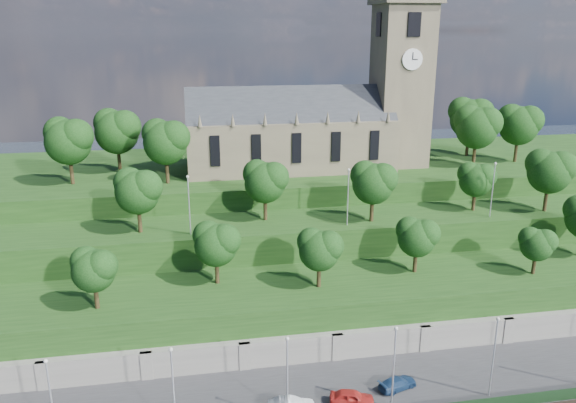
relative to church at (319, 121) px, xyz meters
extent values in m
cube|color=#2D2D30|center=(-0.79, -39.98, -21.52)|extent=(160.00, 12.00, 2.00)
cube|color=slate|center=(-0.79, -33.98, -20.02)|extent=(160.00, 2.00, 5.00)
cube|color=slate|center=(-35.79, -34.78, -20.02)|extent=(1.20, 0.60, 5.00)
cube|color=slate|center=(-25.79, -34.78, -20.02)|extent=(1.20, 0.60, 5.00)
cube|color=slate|center=(-15.79, -34.78, -20.02)|extent=(1.20, 0.60, 5.00)
cube|color=slate|center=(-5.79, -34.78, -20.02)|extent=(1.20, 0.60, 5.00)
cube|color=slate|center=(4.21, -34.78, -20.02)|extent=(1.20, 0.60, 5.00)
cube|color=slate|center=(14.21, -34.78, -20.02)|extent=(1.20, 0.60, 5.00)
cube|color=#193A13|center=(-0.79, -27.98, -18.52)|extent=(160.00, 12.00, 8.00)
cube|color=#193A13|center=(-0.79, -16.98, -16.52)|extent=(160.00, 10.00, 12.00)
cube|color=#193A13|center=(-0.79, 4.02, -15.02)|extent=(160.00, 32.00, 15.00)
cube|color=brown|center=(-4.79, 0.02, -3.52)|extent=(32.00, 12.00, 8.00)
cube|color=#23262B|center=(-4.79, 0.02, 0.48)|extent=(32.00, 10.18, 10.18)
cone|color=brown|center=(-18.79, -5.98, 1.38)|extent=(0.70, 0.70, 1.80)
cone|color=brown|center=(-14.12, -5.98, 1.38)|extent=(0.70, 0.70, 1.80)
cone|color=brown|center=(-9.46, -5.98, 1.38)|extent=(0.70, 0.70, 1.80)
cone|color=brown|center=(-4.79, -5.98, 1.38)|extent=(0.70, 0.70, 1.80)
cone|color=brown|center=(-0.12, -5.98, 1.38)|extent=(0.70, 0.70, 1.80)
cone|color=brown|center=(4.54, -5.98, 1.38)|extent=(0.70, 0.70, 1.80)
cone|color=brown|center=(9.21, -5.98, 1.38)|extent=(0.70, 0.70, 1.80)
cube|color=black|center=(-16.79, -6.06, -3.02)|extent=(1.40, 0.25, 4.50)
cube|color=black|center=(-10.79, -6.06, -3.02)|extent=(1.40, 0.25, 4.50)
cube|color=black|center=(-4.79, -6.06, -3.02)|extent=(1.40, 0.25, 4.50)
cube|color=black|center=(1.21, -6.06, -3.02)|extent=(1.40, 0.25, 4.50)
cube|color=black|center=(7.21, -6.06, -3.02)|extent=(1.40, 0.25, 4.50)
cube|color=brown|center=(13.21, 0.02, 4.98)|extent=(8.00, 8.00, 25.00)
cube|color=brown|center=(13.21, 0.02, 18.08)|extent=(9.20, 9.20, 1.20)
cube|color=black|center=(13.21, -4.06, 14.48)|extent=(2.00, 0.25, 3.50)
cube|color=black|center=(13.21, 4.10, 14.48)|extent=(2.00, 0.25, 3.50)
cube|color=black|center=(9.13, 0.02, 14.48)|extent=(0.25, 2.00, 3.50)
cube|color=black|center=(17.29, 0.02, 14.48)|extent=(0.25, 2.00, 3.50)
cylinder|color=white|center=(13.21, -4.10, 9.48)|extent=(3.20, 0.30, 3.20)
cylinder|color=white|center=(17.33, 0.02, 9.48)|extent=(0.30, 3.20, 3.20)
cube|color=black|center=(13.21, -4.28, 9.98)|extent=(0.12, 0.05, 1.10)
cube|color=black|center=(13.61, -4.28, 9.48)|extent=(0.80, 0.05, 0.12)
cylinder|color=black|center=(-30.83, -29.98, -13.06)|extent=(0.49, 0.49, 2.92)
sphere|color=black|center=(-30.83, -29.98, -10.24)|extent=(4.54, 4.54, 4.54)
sphere|color=black|center=(-29.92, -30.44, -9.56)|extent=(3.41, 3.41, 3.41)
sphere|color=black|center=(-31.62, -29.42, -9.33)|extent=(3.18, 3.18, 3.18)
cylinder|color=black|center=(-17.97, -25.98, -12.92)|extent=(0.50, 0.50, 3.21)
sphere|color=black|center=(-17.97, -25.98, -9.82)|extent=(4.99, 4.99, 4.99)
sphere|color=black|center=(-16.97, -26.48, -9.07)|extent=(3.74, 3.74, 3.74)
sphere|color=black|center=(-18.84, -25.36, -8.82)|extent=(3.49, 3.49, 3.49)
cylinder|color=black|center=(-6.58, -28.98, -13.02)|extent=(0.49, 0.49, 3.00)
sphere|color=black|center=(-6.58, -28.98, -10.12)|extent=(4.67, 4.67, 4.67)
sphere|color=black|center=(-5.64, -29.45, -9.42)|extent=(3.50, 3.50, 3.50)
sphere|color=black|center=(-7.39, -28.40, -9.19)|extent=(3.27, 3.27, 3.27)
cylinder|color=black|center=(5.86, -26.98, -13.04)|extent=(0.49, 0.49, 2.96)
sphere|color=black|center=(5.86, -26.98, -10.17)|extent=(4.61, 4.61, 4.61)
sphere|color=black|center=(6.79, -27.45, -9.48)|extent=(3.46, 3.46, 3.46)
sphere|color=black|center=(5.06, -26.41, -9.25)|extent=(3.23, 3.23, 3.23)
cylinder|color=black|center=(19.78, -29.98, -13.27)|extent=(0.47, 0.47, 2.50)
sphere|color=black|center=(19.78, -29.98, -10.85)|extent=(3.89, 3.89, 3.89)
sphere|color=black|center=(20.55, -30.37, -10.27)|extent=(2.92, 2.92, 2.92)
sphere|color=black|center=(19.10, -29.50, -10.08)|extent=(2.72, 2.72, 2.72)
cylinder|color=black|center=(-26.95, -17.98, -8.76)|extent=(0.52, 0.52, 3.52)
sphere|color=black|center=(-26.95, -17.98, -5.36)|extent=(5.48, 5.48, 5.48)
sphere|color=black|center=(-25.86, -18.53, -4.53)|extent=(4.11, 4.11, 4.11)
sphere|color=black|center=(-27.91, -17.30, -4.26)|extent=(3.84, 3.84, 3.84)
cylinder|color=black|center=(-10.91, -15.98, -8.78)|extent=(0.51, 0.51, 3.48)
sphere|color=black|center=(-10.91, -15.98, -5.41)|extent=(5.42, 5.42, 5.42)
sphere|color=black|center=(-9.82, -16.53, -4.60)|extent=(4.06, 4.06, 4.06)
sphere|color=black|center=(-11.85, -15.31, -4.33)|extent=(3.79, 3.79, 3.79)
cylinder|color=black|center=(2.82, -18.98, -8.79)|extent=(0.51, 0.51, 3.47)
sphere|color=black|center=(2.82, -18.98, -5.43)|extent=(5.40, 5.40, 5.40)
sphere|color=black|center=(3.90, -19.53, -4.62)|extent=(4.05, 4.05, 4.05)
sphere|color=black|center=(1.87, -18.31, -4.35)|extent=(3.78, 3.78, 3.78)
cylinder|color=black|center=(18.34, -16.98, -9.05)|extent=(0.49, 0.49, 2.94)
sphere|color=black|center=(18.34, -16.98, -6.21)|extent=(4.58, 4.58, 4.58)
sphere|color=black|center=(19.25, -17.44, -5.52)|extent=(3.43, 3.43, 3.43)
sphere|color=black|center=(17.54, -16.41, -5.29)|extent=(3.20, 3.20, 3.20)
cylinder|color=black|center=(28.03, -18.98, -8.64)|extent=(0.53, 0.53, 3.77)
sphere|color=black|center=(28.03, -18.98, -5.00)|extent=(5.86, 5.86, 5.86)
sphere|color=black|center=(29.21, -19.57, -4.12)|extent=(4.40, 4.40, 4.40)
sphere|color=black|center=(27.01, -18.25, -3.82)|extent=(4.10, 4.10, 4.10)
cylinder|color=black|center=(-37.22, -3.98, -5.45)|extent=(0.54, 0.54, 4.14)
sphere|color=black|center=(-37.22, -3.98, -1.45)|extent=(6.44, 6.44, 6.44)
sphere|color=black|center=(-35.93, -4.63, -0.48)|extent=(4.83, 4.83, 4.83)
sphere|color=black|center=(-38.34, -3.18, -0.16)|extent=(4.51, 4.51, 4.51)
cylinder|color=black|center=(-31.23, 2.02, -5.39)|extent=(0.55, 0.55, 4.25)
sphere|color=black|center=(-31.23, 2.02, -1.28)|extent=(6.62, 6.62, 6.62)
sphere|color=black|center=(-29.91, 1.35, -0.29)|extent=(4.96, 4.96, 4.96)
sphere|color=black|center=(-32.39, 2.84, 0.04)|extent=(4.63, 4.63, 4.63)
cylinder|color=black|center=(-23.74, -5.98, -5.52)|extent=(0.54, 0.54, 4.00)
sphere|color=black|center=(-23.74, -5.98, -1.65)|extent=(6.23, 6.23, 6.23)
sphere|color=black|center=(-22.50, -6.61, -0.71)|extent=(4.67, 4.67, 4.67)
sphere|color=black|center=(-24.83, -5.21, -0.40)|extent=(4.36, 4.36, 4.36)
cylinder|color=black|center=(24.84, -3.98, -5.40)|extent=(0.55, 0.55, 4.25)
sphere|color=black|center=(24.84, -3.98, -1.29)|extent=(6.61, 6.61, 6.61)
sphere|color=black|center=(26.16, -4.65, -0.30)|extent=(4.96, 4.96, 4.96)
sphere|color=black|center=(23.68, -3.16, 0.03)|extent=(4.63, 4.63, 4.63)
cylinder|color=black|center=(27.78, 4.02, -5.33)|extent=(0.56, 0.56, 4.39)
sphere|color=black|center=(27.78, 4.02, -1.08)|extent=(6.83, 6.83, 6.83)
sphere|color=black|center=(29.14, 3.33, -0.06)|extent=(5.12, 5.12, 5.12)
sphere|color=black|center=(26.58, 4.87, 0.28)|extent=(4.78, 4.78, 4.78)
cylinder|color=black|center=(33.43, -1.98, -5.45)|extent=(0.54, 0.54, 4.14)
sphere|color=black|center=(33.43, -1.98, -1.45)|extent=(6.44, 6.44, 6.44)
sphere|color=black|center=(34.72, -2.63, -0.49)|extent=(4.83, 4.83, 4.83)
sphere|color=black|center=(32.31, -1.18, -0.16)|extent=(4.51, 4.51, 4.51)
sphere|color=silver|center=(-32.79, -43.48, -12.18)|extent=(0.36, 0.36, 0.36)
cylinder|color=#B2B2B7|center=(-22.79, -43.48, -16.41)|extent=(0.16, 0.16, 8.22)
sphere|color=silver|center=(-22.79, -43.48, -12.18)|extent=(0.36, 0.36, 0.36)
cylinder|color=#B2B2B7|center=(-12.79, -43.48, -16.41)|extent=(0.16, 0.16, 8.22)
sphere|color=silver|center=(-12.79, -43.48, -12.18)|extent=(0.36, 0.36, 0.36)
cylinder|color=#B2B2B7|center=(-2.79, -43.48, -16.41)|extent=(0.16, 0.16, 8.22)
sphere|color=silver|center=(-2.79, -43.48, -12.18)|extent=(0.36, 0.36, 0.36)
cylinder|color=#B2B2B7|center=(7.21, -43.48, -16.41)|extent=(0.16, 0.16, 8.22)
sphere|color=silver|center=(7.21, -43.48, -12.18)|extent=(0.36, 0.36, 0.36)
cylinder|color=#B2B2B7|center=(-20.79, -19.98, -6.90)|extent=(0.16, 0.16, 7.24)
sphere|color=silver|center=(-20.79, -19.98, -3.17)|extent=(0.36, 0.36, 0.36)
cylinder|color=#B2B2B7|center=(-0.79, -19.98, -6.90)|extent=(0.16, 0.16, 7.24)
sphere|color=silver|center=(-0.79, -19.98, -3.17)|extent=(0.36, 0.36, 0.36)
cylinder|color=#B2B2B7|center=(19.21, -19.98, -6.90)|extent=(0.16, 0.16, 7.24)
sphere|color=silver|center=(19.21, -19.98, -3.17)|extent=(0.36, 0.36, 0.36)
imported|color=#AC201C|center=(-6.36, -42.42, -19.80)|extent=(4.51, 2.74, 1.43)
imported|color=navy|center=(-1.19, -40.84, -19.92)|extent=(4.44, 2.93, 1.20)
camera|label=1|loc=(-20.29, -86.19, 13.59)|focal=35.00mm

